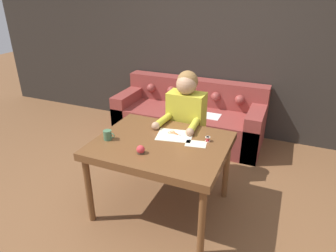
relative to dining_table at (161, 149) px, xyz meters
name	(u,v)px	position (x,y,z in m)	size (l,w,h in m)	color
ground_plane	(165,206)	(0.03, 0.03, -0.66)	(16.00, 16.00, 0.00)	brown
wall_back	(222,43)	(0.03, 2.00, 0.64)	(8.00, 0.06, 2.60)	#2D2823
dining_table	(161,149)	(0.00, 0.00, 0.00)	(1.18, 0.95, 0.73)	brown
couch	(189,118)	(-0.27, 1.58, -0.36)	(2.06, 0.82, 0.81)	brown
person	(186,126)	(0.02, 0.61, -0.02)	(0.43, 0.57, 1.24)	#33281E
pattern_paper_main	(175,135)	(0.07, 0.17, 0.08)	(0.37, 0.31, 0.00)	beige
pattern_paper_offcut	(196,144)	(0.30, 0.09, 0.08)	(0.20, 0.16, 0.00)	beige
scissors	(176,134)	(0.07, 0.20, 0.08)	(0.24, 0.13, 0.01)	silver
mug	(108,135)	(-0.46, -0.14, 0.12)	(0.11, 0.08, 0.09)	#47704C
thread_spool	(208,139)	(0.38, 0.18, 0.10)	(0.04, 0.04, 0.05)	red
pin_cushion	(141,150)	(-0.07, -0.25, 0.11)	(0.07, 0.07, 0.07)	#4C3828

